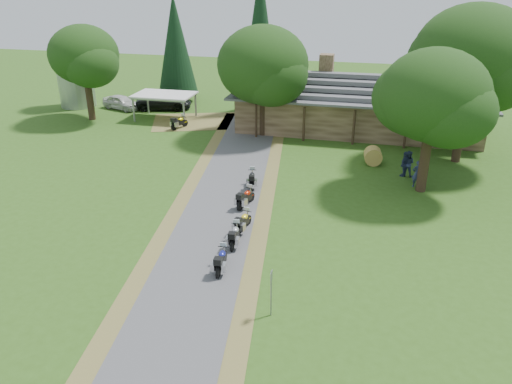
% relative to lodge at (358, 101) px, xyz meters
% --- Properties ---
extents(ground, '(120.00, 120.00, 0.00)m').
position_rel_lodge_xyz_m(ground, '(-6.00, -24.00, -2.45)').
color(ground, '#305417').
rests_on(ground, ground).
extents(driveway, '(51.95, 51.95, 0.00)m').
position_rel_lodge_xyz_m(driveway, '(-6.50, -20.00, -2.45)').
color(driveway, '#4E4E51').
rests_on(driveway, ground).
extents(lodge, '(21.40, 9.40, 4.90)m').
position_rel_lodge_xyz_m(lodge, '(0.00, 0.00, 0.00)').
color(lodge, brown).
rests_on(lodge, ground).
extents(silo, '(3.53, 3.53, 7.11)m').
position_rel_lodge_xyz_m(silo, '(-28.35, 1.48, 1.10)').
color(silo, gray).
rests_on(silo, ground).
extents(carport, '(5.50, 3.69, 2.37)m').
position_rel_lodge_xyz_m(carport, '(-17.67, -0.93, -1.26)').
color(carport, white).
rests_on(carport, ground).
extents(car_white_sedan, '(3.88, 5.80, 1.79)m').
position_rel_lodge_xyz_m(car_white_sedan, '(-23.45, 1.41, -1.56)').
color(car_white_sedan, silver).
rests_on(car_white_sedan, ground).
extents(car_dark_suv, '(3.86, 6.32, 2.26)m').
position_rel_lodge_xyz_m(car_dark_suv, '(-19.24, 2.43, -1.32)').
color(car_dark_suv, black).
rests_on(car_dark_suv, ground).
extents(motorcycle_row_a, '(0.69, 1.73, 1.16)m').
position_rel_lodge_xyz_m(motorcycle_row_a, '(-4.72, -24.72, -1.87)').
color(motorcycle_row_a, navy).
rests_on(motorcycle_row_a, ground).
extents(motorcycle_row_b, '(0.69, 1.74, 1.17)m').
position_rel_lodge_xyz_m(motorcycle_row_b, '(-4.77, -22.30, -1.87)').
color(motorcycle_row_b, '#9C9EA4').
rests_on(motorcycle_row_b, ground).
extents(motorcycle_row_c, '(0.81, 1.75, 1.15)m').
position_rel_lodge_xyz_m(motorcycle_row_c, '(-4.75, -20.75, -1.87)').
color(motorcycle_row_c, yellow).
rests_on(motorcycle_row_c, ground).
extents(motorcycle_row_d, '(0.98, 1.84, 1.20)m').
position_rel_lodge_xyz_m(motorcycle_row_d, '(-5.39, -17.78, -1.85)').
color(motorcycle_row_d, '#B42409').
rests_on(motorcycle_row_d, ground).
extents(motorcycle_row_e, '(0.93, 1.82, 1.19)m').
position_rel_lodge_xyz_m(motorcycle_row_e, '(-5.75, -14.84, -1.86)').
color(motorcycle_row_e, black).
rests_on(motorcycle_row_e, ground).
extents(motorcycle_carport_a, '(1.21, 1.87, 1.22)m').
position_rel_lodge_xyz_m(motorcycle_carport_a, '(-15.22, -3.62, -1.84)').
color(motorcycle_carport_a, '#EADE00').
rests_on(motorcycle_carport_a, ground).
extents(person_a, '(0.69, 0.58, 2.08)m').
position_rel_lodge_xyz_m(person_a, '(4.53, -12.31, -1.41)').
color(person_a, navy).
rests_on(person_a, ground).
extents(person_b, '(0.69, 0.57, 2.10)m').
position_rel_lodge_xyz_m(person_b, '(4.01, -10.51, -1.40)').
color(person_b, navy).
rests_on(person_b, ground).
extents(person_c, '(0.66, 0.72, 2.06)m').
position_rel_lodge_xyz_m(person_c, '(3.82, -10.61, -1.42)').
color(person_c, navy).
rests_on(person_c, ground).
extents(hay_bale, '(1.37, 1.28, 1.25)m').
position_rel_lodge_xyz_m(hay_bale, '(1.69, -8.73, -1.82)').
color(hay_bale, '#A8863D').
rests_on(hay_bale, ground).
extents(sign_post, '(0.38, 0.06, 2.09)m').
position_rel_lodge_xyz_m(sign_post, '(-1.78, -27.48, -1.40)').
color(sign_post, gray).
rests_on(sign_post, ground).
extents(oak_lodge_left, '(7.39, 7.39, 9.52)m').
position_rel_lodge_xyz_m(oak_lodge_left, '(-7.60, -3.84, 2.31)').
color(oak_lodge_left, '#18340F').
rests_on(oak_lodge_left, ground).
extents(oak_lodge_right, '(8.10, 8.10, 12.19)m').
position_rel_lodge_xyz_m(oak_lodge_right, '(7.60, -6.68, 3.65)').
color(oak_lodge_right, '#18340F').
rests_on(oak_lodge_right, ground).
extents(oak_driveway, '(6.49, 6.49, 9.85)m').
position_rel_lodge_xyz_m(oak_driveway, '(4.80, -12.90, 2.47)').
color(oak_driveway, '#18340F').
rests_on(oak_driveway, ground).
extents(oak_silo, '(6.20, 6.20, 9.62)m').
position_rel_lodge_xyz_m(oak_silo, '(-24.34, -2.76, 2.36)').
color(oak_silo, '#18340F').
rests_on(oak_silo, ground).
extents(cedar_near, '(3.73, 3.73, 13.76)m').
position_rel_lodge_xyz_m(cedar_near, '(-9.70, 4.06, 4.43)').
color(cedar_near, black).
rests_on(cedar_near, ground).
extents(cedar_far, '(4.09, 4.09, 10.90)m').
position_rel_lodge_xyz_m(cedar_far, '(-19.03, 5.84, 3.00)').
color(cedar_far, black).
rests_on(cedar_far, ground).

